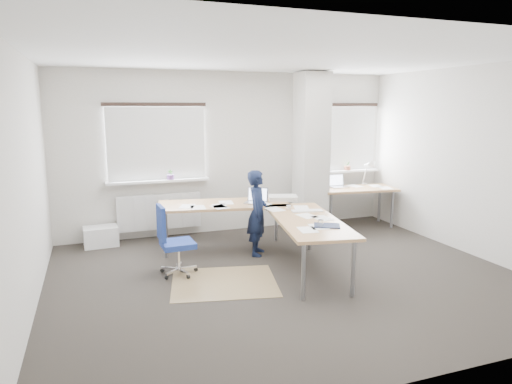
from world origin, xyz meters
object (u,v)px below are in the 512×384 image
object	(u,v)px
desk_main	(266,213)
person	(258,213)
desk_side	(357,190)
task_chair	(175,255)

from	to	relation	value
desk_main	person	bearing A→B (deg)	110.10
desk_main	desk_side	world-z (taller)	desk_side
task_chair	desk_side	bearing A→B (deg)	18.11
desk_side	desk_main	bearing A→B (deg)	-144.73
person	desk_main	bearing A→B (deg)	-143.58
task_chair	person	distance (m)	1.44
person	task_chair	bearing A→B (deg)	134.85
desk_main	task_chair	xyz separation A→B (m)	(-1.36, -0.21, -0.43)
desk_main	task_chair	size ratio (longest dim) A/B	3.13
desk_side	task_chair	distance (m)	3.89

